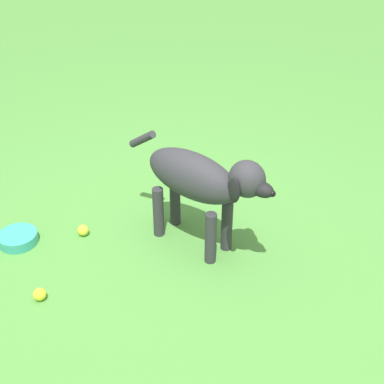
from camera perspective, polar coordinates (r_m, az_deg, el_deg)
ground at (r=3.01m, az=-3.12°, el=-7.53°), size 14.00×14.00×0.00m
dog at (r=2.89m, az=0.86°, el=1.19°), size 0.92×0.42×0.65m
tennis_ball_0 at (r=3.25m, az=-11.25°, el=-3.92°), size 0.07×0.07×0.07m
tennis_ball_1 at (r=2.89m, az=-15.55°, el=-10.20°), size 0.07×0.07×0.07m
water_bowl at (r=3.28m, az=-17.61°, el=-4.59°), size 0.22×0.22×0.06m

